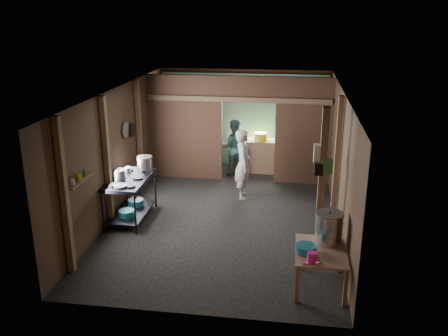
% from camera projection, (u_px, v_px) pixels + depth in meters
% --- Properties ---
extents(floor, '(4.50, 7.00, 0.00)m').
position_uv_depth(floor, '(225.00, 215.00, 10.15)').
color(floor, black).
rests_on(floor, ground).
extents(ceiling, '(4.50, 7.00, 0.00)m').
position_uv_depth(ceiling, '(226.00, 91.00, 9.32)').
color(ceiling, '#2C2926').
rests_on(ceiling, ground).
extents(wall_back, '(4.50, 0.00, 2.60)m').
position_uv_depth(wall_back, '(244.00, 118.00, 13.02)').
color(wall_back, '#4B3621').
rests_on(wall_back, ground).
extents(wall_front, '(4.50, 0.00, 2.60)m').
position_uv_depth(wall_front, '(188.00, 231.00, 6.45)').
color(wall_front, '#4B3621').
rests_on(wall_front, ground).
extents(wall_left, '(0.00, 7.00, 2.60)m').
position_uv_depth(wall_left, '(118.00, 151.00, 10.04)').
color(wall_left, '#4B3621').
rests_on(wall_left, ground).
extents(wall_right, '(0.00, 7.00, 2.60)m').
position_uv_depth(wall_right, '(340.00, 160.00, 9.43)').
color(wall_right, '#4B3621').
rests_on(wall_right, ground).
extents(partition_left, '(1.85, 0.10, 2.60)m').
position_uv_depth(partition_left, '(185.00, 128.00, 11.98)').
color(partition_left, brown).
rests_on(partition_left, floor).
extents(partition_right, '(1.35, 0.10, 2.60)m').
position_uv_depth(partition_right, '(303.00, 132.00, 11.58)').
color(partition_right, brown).
rests_on(partition_right, floor).
extents(partition_header, '(1.30, 0.10, 0.60)m').
position_uv_depth(partition_header, '(249.00, 89.00, 11.45)').
color(partition_header, brown).
rests_on(partition_header, wall_back).
extents(turquoise_panel, '(4.40, 0.06, 2.50)m').
position_uv_depth(turquoise_panel, '(244.00, 120.00, 12.98)').
color(turquoise_panel, '#72C7C7').
rests_on(turquoise_panel, wall_back).
extents(back_counter, '(1.20, 0.50, 0.85)m').
position_uv_depth(back_counter, '(253.00, 155.00, 12.74)').
color(back_counter, olive).
rests_on(back_counter, floor).
extents(wall_clock, '(0.20, 0.03, 0.20)m').
position_uv_depth(wall_clock, '(253.00, 97.00, 12.70)').
color(wall_clock, silver).
rests_on(wall_clock, wall_back).
extents(post_left_a, '(0.10, 0.12, 2.60)m').
position_uv_depth(post_left_a, '(65.00, 197.00, 7.59)').
color(post_left_a, olive).
rests_on(post_left_a, floor).
extents(post_left_b, '(0.10, 0.12, 2.60)m').
position_uv_depth(post_left_b, '(107.00, 163.00, 9.28)').
color(post_left_b, olive).
rests_on(post_left_b, floor).
extents(post_left_c, '(0.10, 0.12, 2.60)m').
position_uv_depth(post_left_c, '(139.00, 137.00, 11.16)').
color(post_left_c, olive).
rests_on(post_left_c, floor).
extents(post_right, '(0.10, 0.12, 2.60)m').
position_uv_depth(post_right, '(337.00, 163.00, 9.25)').
color(post_right, olive).
rests_on(post_right, floor).
extents(post_free, '(0.12, 0.12, 2.60)m').
position_uv_depth(post_free, '(322.00, 182.00, 8.26)').
color(post_free, olive).
rests_on(post_free, floor).
extents(cross_beam, '(4.40, 0.12, 0.12)m').
position_uv_depth(cross_beam, '(238.00, 99.00, 11.52)').
color(cross_beam, olive).
rests_on(cross_beam, wall_left).
extents(pan_lid_big, '(0.03, 0.34, 0.34)m').
position_uv_depth(pan_lid_big, '(126.00, 130.00, 10.30)').
color(pan_lid_big, gray).
rests_on(pan_lid_big, wall_left).
extents(pan_lid_small, '(0.03, 0.30, 0.30)m').
position_uv_depth(pan_lid_small, '(132.00, 130.00, 10.71)').
color(pan_lid_small, black).
rests_on(pan_lid_small, wall_left).
extents(wall_shelf, '(0.14, 0.80, 0.03)m').
position_uv_depth(wall_shelf, '(79.00, 181.00, 8.03)').
color(wall_shelf, olive).
rests_on(wall_shelf, wall_left).
extents(jar_white, '(0.07, 0.07, 0.10)m').
position_uv_depth(jar_white, '(72.00, 182.00, 7.77)').
color(jar_white, silver).
rests_on(jar_white, wall_shelf).
extents(jar_yellow, '(0.08, 0.08, 0.10)m').
position_uv_depth(jar_yellow, '(79.00, 177.00, 8.01)').
color(jar_yellow, yellow).
rests_on(jar_yellow, wall_shelf).
extents(jar_green, '(0.06, 0.06, 0.10)m').
position_uv_depth(jar_green, '(85.00, 173.00, 8.21)').
color(jar_green, '#408043').
rests_on(jar_green, wall_shelf).
extents(bag_white, '(0.22, 0.15, 0.32)m').
position_uv_depth(bag_white, '(320.00, 154.00, 8.19)').
color(bag_white, silver).
rests_on(bag_white, post_free).
extents(bag_green, '(0.16, 0.12, 0.24)m').
position_uv_depth(bag_green, '(327.00, 167.00, 8.10)').
color(bag_green, '#408043').
rests_on(bag_green, post_free).
extents(bag_black, '(0.14, 0.10, 0.20)m').
position_uv_depth(bag_black, '(319.00, 169.00, 8.12)').
color(bag_black, black).
rests_on(bag_black, post_free).
extents(gas_range, '(0.77, 1.50, 0.88)m').
position_uv_depth(gas_range, '(131.00, 199.00, 9.82)').
color(gas_range, black).
rests_on(gas_range, floor).
extents(prep_table, '(0.77, 1.05, 0.62)m').
position_uv_depth(prep_table, '(320.00, 268.00, 7.46)').
color(prep_table, '#A0755E').
rests_on(prep_table, floor).
extents(stove_pot_large, '(0.41, 0.41, 0.32)m').
position_uv_depth(stove_pot_large, '(145.00, 164.00, 10.10)').
color(stove_pot_large, silver).
rests_on(stove_pot_large, gas_range).
extents(stove_pot_med, '(0.30, 0.30, 0.22)m').
position_uv_depth(stove_pot_med, '(119.00, 175.00, 9.59)').
color(stove_pot_med, silver).
rests_on(stove_pot_med, gas_range).
extents(stove_saucepan, '(0.19, 0.19, 0.09)m').
position_uv_depth(stove_saucepan, '(128.00, 169.00, 10.06)').
color(stove_saucepan, silver).
rests_on(stove_saucepan, gas_range).
extents(frying_pan, '(0.45, 0.56, 0.07)m').
position_uv_depth(frying_pan, '(120.00, 186.00, 9.20)').
color(frying_pan, gray).
rests_on(frying_pan, gas_range).
extents(blue_tub_front, '(0.32, 0.32, 0.13)m').
position_uv_depth(blue_tub_front, '(127.00, 213.00, 9.64)').
color(blue_tub_front, '#1C7281').
rests_on(blue_tub_front, gas_range).
extents(blue_tub_back, '(0.33, 0.33, 0.13)m').
position_uv_depth(blue_tub_back, '(136.00, 202.00, 10.17)').
color(blue_tub_back, '#1C7281').
rests_on(blue_tub_back, gas_range).
extents(stock_pot, '(0.54, 0.54, 0.51)m').
position_uv_depth(stock_pot, '(329.00, 228.00, 7.55)').
color(stock_pot, silver).
rests_on(stock_pot, prep_table).
extents(wash_basin, '(0.37, 0.37, 0.12)m').
position_uv_depth(wash_basin, '(306.00, 249.00, 7.28)').
color(wash_basin, '#1C7281').
rests_on(wash_basin, prep_table).
extents(pink_bucket, '(0.17, 0.17, 0.16)m').
position_uv_depth(pink_bucket, '(312.00, 258.00, 6.98)').
color(pink_bucket, '#FC229C').
rests_on(pink_bucket, prep_table).
extents(knife, '(0.29, 0.14, 0.01)m').
position_uv_depth(knife, '(312.00, 263.00, 6.98)').
color(knife, silver).
rests_on(knife, prep_table).
extents(yellow_tub, '(0.35, 0.35, 0.19)m').
position_uv_depth(yellow_tub, '(260.00, 137.00, 12.55)').
color(yellow_tub, yellow).
rests_on(yellow_tub, back_counter).
extents(cook, '(0.47, 0.63, 1.59)m').
position_uv_depth(cook, '(243.00, 164.00, 10.84)').
color(cook, beige).
rests_on(cook, floor).
extents(worker_back, '(0.78, 0.64, 1.46)m').
position_uv_depth(worker_back, '(234.00, 147.00, 12.41)').
color(worker_back, '#3D6B65').
rests_on(worker_back, floor).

